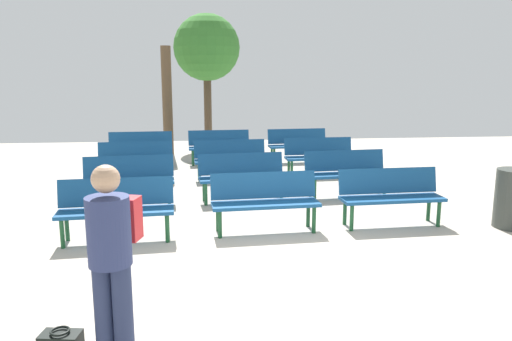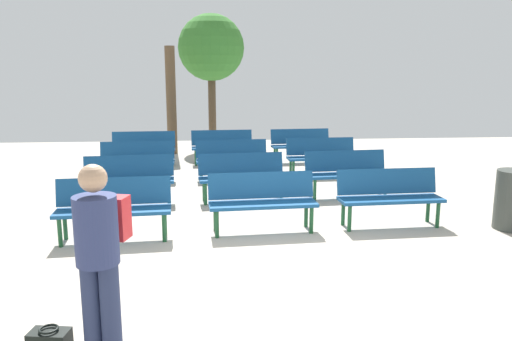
{
  "view_description": "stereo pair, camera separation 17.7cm",
  "coord_description": "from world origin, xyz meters",
  "px_view_note": "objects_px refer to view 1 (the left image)",
  "views": [
    {
      "loc": [
        -0.94,
        -5.44,
        2.32
      ],
      "look_at": [
        0.0,
        3.53,
        0.55
      ],
      "focal_mm": 34.38,
      "sensor_mm": 36.0,
      "label": 1
    },
    {
      "loc": [
        -0.76,
        -5.45,
        2.32
      ],
      "look_at": [
        0.0,
        3.53,
        0.55
      ],
      "focal_mm": 34.38,
      "sensor_mm": 36.0,
      "label": 2
    }
  ],
  "objects_px": {
    "tree_1": "(167,101)",
    "tree_0": "(207,48)",
    "bench_r3_c0": "(141,147)",
    "bench_r3_c2": "(298,143)",
    "visitor_with_backpack": "(112,252)",
    "bench_r0_c0": "(116,205)",
    "bench_r1_c1": "(242,174)",
    "bench_r2_c2": "(319,154)",
    "bench_r2_c0": "(136,159)",
    "bench_r0_c1": "(265,198)",
    "bench_r1_c0": "(129,177)",
    "bench_r2_c1": "(230,157)",
    "bench_r1_c2": "(346,170)",
    "bench_r0_c2": "(390,193)",
    "bench_r3_c1": "(219,145)"
  },
  "relations": [
    {
      "from": "bench_r1_c1",
      "to": "tree_1",
      "type": "bearing_deg",
      "value": 101.44
    },
    {
      "from": "bench_r3_c0",
      "to": "bench_r3_c2",
      "type": "relative_size",
      "value": 0.99
    },
    {
      "from": "bench_r2_c0",
      "to": "bench_r3_c1",
      "type": "distance_m",
      "value": 2.8
    },
    {
      "from": "bench_r1_c1",
      "to": "bench_r1_c2",
      "type": "distance_m",
      "value": 2.04
    },
    {
      "from": "bench_r0_c2",
      "to": "bench_r2_c1",
      "type": "bearing_deg",
      "value": 119.78
    },
    {
      "from": "bench_r1_c2",
      "to": "visitor_with_backpack",
      "type": "height_order",
      "value": "visitor_with_backpack"
    },
    {
      "from": "bench_r3_c0",
      "to": "bench_r3_c2",
      "type": "bearing_deg",
      "value": 0.89
    },
    {
      "from": "bench_r0_c2",
      "to": "bench_r3_c0",
      "type": "xyz_separation_m",
      "value": [
        -4.51,
        5.5,
        0.0
      ]
    },
    {
      "from": "bench_r1_c0",
      "to": "visitor_with_backpack",
      "type": "height_order",
      "value": "visitor_with_backpack"
    },
    {
      "from": "bench_r1_c0",
      "to": "bench_r3_c2",
      "type": "bearing_deg",
      "value": 41.71
    },
    {
      "from": "bench_r0_c1",
      "to": "tree_1",
      "type": "relative_size",
      "value": 0.52
    },
    {
      "from": "bench_r3_c0",
      "to": "visitor_with_backpack",
      "type": "xyz_separation_m",
      "value": [
        0.9,
        -8.89,
        0.43
      ]
    },
    {
      "from": "bench_r3_c2",
      "to": "tree_0",
      "type": "relative_size",
      "value": 0.39
    },
    {
      "from": "bench_r3_c0",
      "to": "bench_r3_c1",
      "type": "distance_m",
      "value": 2.02
    },
    {
      "from": "bench_r1_c1",
      "to": "bench_r1_c2",
      "type": "xyz_separation_m",
      "value": [
        2.03,
        0.14,
        0.0
      ]
    },
    {
      "from": "bench_r1_c0",
      "to": "tree_0",
      "type": "distance_m",
      "value": 7.93
    },
    {
      "from": "bench_r3_c2",
      "to": "bench_r2_c1",
      "type": "bearing_deg",
      "value": -136.94
    },
    {
      "from": "bench_r0_c2",
      "to": "tree_1",
      "type": "distance_m",
      "value": 8.49
    },
    {
      "from": "bench_r2_c0",
      "to": "bench_r2_c2",
      "type": "distance_m",
      "value": 4.16
    },
    {
      "from": "bench_r0_c1",
      "to": "bench_r0_c0",
      "type": "bearing_deg",
      "value": -178.16
    },
    {
      "from": "bench_r0_c0",
      "to": "bench_r1_c1",
      "type": "relative_size",
      "value": 0.99
    },
    {
      "from": "bench_r0_c1",
      "to": "bench_r3_c0",
      "type": "distance_m",
      "value": 6.15
    },
    {
      "from": "bench_r1_c2",
      "to": "bench_r2_c0",
      "type": "xyz_separation_m",
      "value": [
        -4.22,
        1.69,
        0.0
      ]
    },
    {
      "from": "tree_0",
      "to": "bench_r3_c2",
      "type": "bearing_deg",
      "value": -53.69
    },
    {
      "from": "bench_r0_c2",
      "to": "bench_r1_c2",
      "type": "relative_size",
      "value": 0.99
    },
    {
      "from": "bench_r1_c0",
      "to": "bench_r2_c1",
      "type": "xyz_separation_m",
      "value": [
        1.93,
        2.0,
        0.0
      ]
    },
    {
      "from": "bench_r1_c1",
      "to": "bench_r2_c2",
      "type": "bearing_deg",
      "value": 41.36
    },
    {
      "from": "bench_r0_c0",
      "to": "bench_r0_c1",
      "type": "relative_size",
      "value": 1.0
    },
    {
      "from": "bench_r0_c2",
      "to": "bench_r2_c1",
      "type": "relative_size",
      "value": 0.99
    },
    {
      "from": "bench_r0_c2",
      "to": "bench_r1_c2",
      "type": "distance_m",
      "value": 1.89
    },
    {
      "from": "bench_r0_c2",
      "to": "bench_r3_c0",
      "type": "relative_size",
      "value": 1.0
    },
    {
      "from": "tree_1",
      "to": "bench_r0_c2",
      "type": "bearing_deg",
      "value": -62.11
    },
    {
      "from": "tree_1",
      "to": "tree_0",
      "type": "bearing_deg",
      "value": 52.31
    },
    {
      "from": "bench_r2_c2",
      "to": "tree_0",
      "type": "distance_m",
      "value": 6.3
    },
    {
      "from": "bench_r2_c0",
      "to": "tree_1",
      "type": "relative_size",
      "value": 0.52
    },
    {
      "from": "bench_r3_c0",
      "to": "bench_r0_c1",
      "type": "bearing_deg",
      "value": -68.33
    },
    {
      "from": "visitor_with_backpack",
      "to": "bench_r0_c1",
      "type": "bearing_deg",
      "value": -101.35
    },
    {
      "from": "bench_r2_c1",
      "to": "tree_0",
      "type": "distance_m",
      "value": 5.95
    },
    {
      "from": "bench_r0_c0",
      "to": "bench_r0_c1",
      "type": "height_order",
      "value": "same"
    },
    {
      "from": "bench_r0_c1",
      "to": "visitor_with_backpack",
      "type": "relative_size",
      "value": 0.99
    },
    {
      "from": "bench_r1_c1",
      "to": "bench_r2_c2",
      "type": "relative_size",
      "value": 1.01
    },
    {
      "from": "bench_r2_c2",
      "to": "tree_1",
      "type": "xyz_separation_m",
      "value": [
        -3.71,
        3.6,
        1.06
      ]
    },
    {
      "from": "bench_r0_c1",
      "to": "bench_r3_c1",
      "type": "distance_m",
      "value": 5.77
    },
    {
      "from": "bench_r1_c2",
      "to": "bench_r3_c0",
      "type": "xyz_separation_m",
      "value": [
        -4.35,
        3.62,
        0.0
      ]
    },
    {
      "from": "bench_r0_c1",
      "to": "bench_r1_c1",
      "type": "xyz_separation_m",
      "value": [
        -0.2,
        1.85,
        0.0
      ]
    },
    {
      "from": "bench_r0_c1",
      "to": "bench_r1_c1",
      "type": "bearing_deg",
      "value": 92.81
    },
    {
      "from": "bench_r3_c2",
      "to": "tree_1",
      "type": "relative_size",
      "value": 0.52
    },
    {
      "from": "bench_r2_c0",
      "to": "bench_r3_c2",
      "type": "bearing_deg",
      "value": 25.61
    },
    {
      "from": "tree_0",
      "to": "visitor_with_backpack",
      "type": "relative_size",
      "value": 2.56
    },
    {
      "from": "bench_r3_c2",
      "to": "visitor_with_backpack",
      "type": "distance_m",
      "value": 9.7
    }
  ]
}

